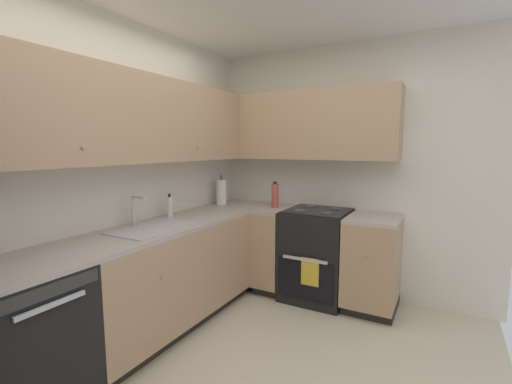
{
  "coord_description": "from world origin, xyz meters",
  "views": [
    {
      "loc": [
        -1.71,
        -0.92,
        1.54
      ],
      "look_at": [
        0.96,
        0.56,
        1.14
      ],
      "focal_mm": 24.35,
      "sensor_mm": 36.0,
      "label": 1
    }
  ],
  "objects": [
    {
      "name": "faucet",
      "position": [
        0.24,
        1.29,
        1.05
      ],
      "size": [
        0.07,
        0.16,
        0.25
      ],
      "color": "silver",
      "rests_on": "countertop_back"
    },
    {
      "name": "countertop_back",
      "position": [
        0.4,
        1.11,
        0.88
      ],
      "size": [
        2.92,
        0.6,
        0.03
      ],
      "primitive_type": "cube",
      "color": "#B7A89E",
      "rests_on": "lower_cabinets_back"
    },
    {
      "name": "countertop_right",
      "position": [
        1.56,
        0.04,
        0.88
      ],
      "size": [
        0.6,
        1.39,
        0.03
      ],
      "color": "#B7A89E",
      "rests_on": "lower_cabinets_right"
    },
    {
      "name": "wall_right",
      "position": [
        1.89,
        0.0,
        1.28
      ],
      "size": [
        0.05,
        2.92,
        2.56
      ],
      "primitive_type": "cube",
      "color": "silver",
      "rests_on": "ground_plane"
    },
    {
      "name": "sink",
      "position": [
        0.24,
        1.08,
        0.86
      ],
      "size": [
        0.66,
        0.4,
        0.1
      ],
      "color": "#B7B7BC",
      "rests_on": "countertop_back"
    },
    {
      "name": "upper_cabinets_back",
      "position": [
        0.24,
        1.25,
        1.75
      ],
      "size": [
        2.6,
        0.34,
        0.69
      ],
      "color": "tan"
    },
    {
      "name": "lower_cabinets_right",
      "position": [
        1.57,
        0.04,
        0.44
      ],
      "size": [
        0.62,
        1.39,
        0.86
      ],
      "color": "tan",
      "rests_on": "ground_plane"
    },
    {
      "name": "dishwasher",
      "position": [
        -0.76,
        1.11,
        0.43
      ],
      "size": [
        0.6,
        0.63,
        0.86
      ],
      "color": "black",
      "rests_on": "ground_plane"
    },
    {
      "name": "upper_cabinets_right",
      "position": [
        1.7,
        0.44,
        1.75
      ],
      "size": [
        0.32,
        1.94,
        0.69
      ],
      "color": "tan"
    },
    {
      "name": "oven_range",
      "position": [
        1.58,
        0.19,
        0.46
      ],
      "size": [
        0.68,
        0.62,
        1.05
      ],
      "color": "black",
      "rests_on": "ground_plane"
    },
    {
      "name": "lower_cabinets_back",
      "position": [
        0.41,
        1.11,
        0.44
      ],
      "size": [
        1.72,
        0.62,
        0.86
      ],
      "color": "tan",
      "rests_on": "ground_plane"
    },
    {
      "name": "soap_bottle",
      "position": [
        0.65,
        1.29,
        0.99
      ],
      "size": [
        0.05,
        0.05,
        0.22
      ],
      "color": "silver",
      "rests_on": "countertop_back"
    },
    {
      "name": "wall_back",
      "position": [
        0.0,
        1.43,
        1.28
      ],
      "size": [
        3.83,
        0.05,
        2.56
      ],
      "primitive_type": "cube",
      "color": "silver",
      "rests_on": "ground_plane"
    },
    {
      "name": "oil_bottle",
      "position": [
        1.56,
        0.66,
        1.03
      ],
      "size": [
        0.07,
        0.07,
        0.28
      ],
      "color": "#BF4C3F",
      "rests_on": "countertop_right"
    },
    {
      "name": "paper_towel_roll",
      "position": [
        1.45,
        1.27,
        1.04
      ],
      "size": [
        0.11,
        0.11,
        0.34
      ],
      "color": "white",
      "rests_on": "countertop_back"
    }
  ]
}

